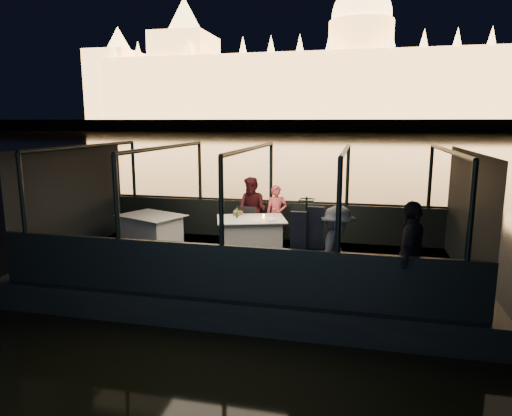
% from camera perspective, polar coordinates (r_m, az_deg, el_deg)
% --- Properties ---
extents(river_water, '(500.00, 500.00, 0.00)m').
position_cam_1_polar(river_water, '(88.75, 11.76, 8.40)').
color(river_water, black).
rests_on(river_water, ground).
extents(boat_hull, '(8.60, 4.40, 1.00)m').
position_cam_1_polar(boat_hull, '(9.51, -0.55, -9.66)').
color(boat_hull, black).
rests_on(boat_hull, river_water).
extents(boat_deck, '(8.00, 4.00, 0.04)m').
position_cam_1_polar(boat_deck, '(9.35, -0.56, -6.90)').
color(boat_deck, black).
rests_on(boat_deck, boat_hull).
extents(gunwale_port, '(8.00, 0.08, 0.90)m').
position_cam_1_polar(gunwale_port, '(11.12, 1.85, -1.54)').
color(gunwale_port, black).
rests_on(gunwale_port, boat_deck).
extents(gunwale_starboard, '(8.00, 0.08, 0.90)m').
position_cam_1_polar(gunwale_starboard, '(7.37, -4.24, -8.00)').
color(gunwale_starboard, black).
rests_on(gunwale_starboard, boat_deck).
extents(cabin_glass_port, '(8.00, 0.02, 1.40)m').
position_cam_1_polar(cabin_glass_port, '(10.93, 1.89, 4.36)').
color(cabin_glass_port, '#99B2B2').
rests_on(cabin_glass_port, gunwale_port).
extents(cabin_glass_starboard, '(8.00, 0.02, 1.40)m').
position_cam_1_polar(cabin_glass_starboard, '(7.09, -4.37, 0.84)').
color(cabin_glass_starboard, '#99B2B2').
rests_on(cabin_glass_starboard, gunwale_starboard).
extents(cabin_roof_glass, '(8.00, 4.00, 0.02)m').
position_cam_1_polar(cabin_roof_glass, '(8.92, -0.58, 7.44)').
color(cabin_roof_glass, '#99B2B2').
rests_on(cabin_roof_glass, boat_deck).
extents(end_wall_fore, '(0.02, 4.00, 2.30)m').
position_cam_1_polar(end_wall_fore, '(10.72, -21.84, 1.03)').
color(end_wall_fore, black).
rests_on(end_wall_fore, boat_deck).
extents(end_wall_aft, '(0.02, 4.00, 2.30)m').
position_cam_1_polar(end_wall_aft, '(9.02, 24.96, -0.91)').
color(end_wall_aft, black).
rests_on(end_wall_aft, boat_deck).
extents(canopy_ribs, '(8.00, 4.00, 2.30)m').
position_cam_1_polar(canopy_ribs, '(9.06, -0.57, 0.16)').
color(canopy_ribs, black).
rests_on(canopy_ribs, boat_deck).
extents(embankment, '(400.00, 140.00, 6.00)m').
position_cam_1_polar(embankment, '(218.68, 12.64, 9.90)').
color(embankment, '#423D33').
rests_on(embankment, ground).
extents(parliament_building, '(220.00, 32.00, 60.00)m').
position_cam_1_polar(parliament_building, '(185.46, 12.90, 18.47)').
color(parliament_building, '#F2D18C').
rests_on(parliament_building, embankment).
extents(dining_table_central, '(1.71, 1.46, 0.77)m').
position_cam_1_polar(dining_table_central, '(9.90, -0.62, -3.46)').
color(dining_table_central, silver).
rests_on(dining_table_central, boat_deck).
extents(dining_table_aft, '(1.66, 1.45, 0.73)m').
position_cam_1_polar(dining_table_aft, '(10.68, -12.87, -2.68)').
color(dining_table_aft, white).
rests_on(dining_table_aft, boat_deck).
extents(chair_port_left, '(0.41, 0.41, 0.87)m').
position_cam_1_polar(chair_port_left, '(10.43, -1.29, -2.35)').
color(chair_port_left, black).
rests_on(chair_port_left, boat_deck).
extents(chair_port_right, '(0.42, 0.42, 0.82)m').
position_cam_1_polar(chair_port_right, '(10.58, 2.34, -2.17)').
color(chair_port_right, black).
rests_on(chair_port_right, boat_deck).
extents(coat_stand, '(0.55, 0.50, 1.65)m').
position_cam_1_polar(coat_stand, '(7.41, 6.24, -4.31)').
color(coat_stand, black).
rests_on(coat_stand, boat_deck).
extents(person_woman_coral, '(0.55, 0.43, 1.37)m').
position_cam_1_polar(person_woman_coral, '(10.63, 2.58, -0.46)').
color(person_woman_coral, '#D64E59').
rests_on(person_woman_coral, boat_deck).
extents(person_man_maroon, '(0.89, 0.80, 1.54)m').
position_cam_1_polar(person_man_maroon, '(10.76, -0.49, -0.31)').
color(person_man_maroon, '#3F1117').
rests_on(person_man_maroon, boat_deck).
extents(passenger_stripe, '(0.67, 1.04, 1.52)m').
position_cam_1_polar(passenger_stripe, '(7.41, 10.06, -4.81)').
color(passenger_stripe, silver).
rests_on(passenger_stripe, boat_deck).
extents(passenger_dark, '(0.67, 1.06, 1.68)m').
position_cam_1_polar(passenger_dark, '(7.24, 18.76, -5.59)').
color(passenger_dark, black).
rests_on(passenger_dark, boat_deck).
extents(wine_bottle, '(0.07, 0.07, 0.27)m').
position_cam_1_polar(wine_bottle, '(9.88, -2.40, -0.34)').
color(wine_bottle, '#153B15').
rests_on(wine_bottle, dining_table_central).
extents(bread_basket, '(0.28, 0.28, 0.09)m').
position_cam_1_polar(bread_basket, '(10.16, -2.27, -0.67)').
color(bread_basket, brown).
rests_on(bread_basket, dining_table_central).
extents(amber_candle, '(0.07, 0.07, 0.08)m').
position_cam_1_polar(amber_candle, '(9.78, 0.92, -1.11)').
color(amber_candle, '#FF9E3F').
rests_on(amber_candle, dining_table_central).
extents(plate_near, '(0.31, 0.31, 0.01)m').
position_cam_1_polar(plate_near, '(9.58, 1.98, -1.56)').
color(plate_near, silver).
rests_on(plate_near, dining_table_central).
extents(plate_far, '(0.31, 0.31, 0.01)m').
position_cam_1_polar(plate_far, '(10.14, -1.68, -0.87)').
color(plate_far, silver).
rests_on(plate_far, dining_table_central).
extents(wine_glass_white, '(0.09, 0.09, 0.19)m').
position_cam_1_polar(wine_glass_white, '(9.85, -2.51, -0.71)').
color(wine_glass_white, white).
rests_on(wine_glass_white, dining_table_central).
extents(wine_glass_red, '(0.07, 0.07, 0.19)m').
position_cam_1_polar(wine_glass_red, '(9.95, 2.28, -0.60)').
color(wine_glass_red, silver).
rests_on(wine_glass_red, dining_table_central).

